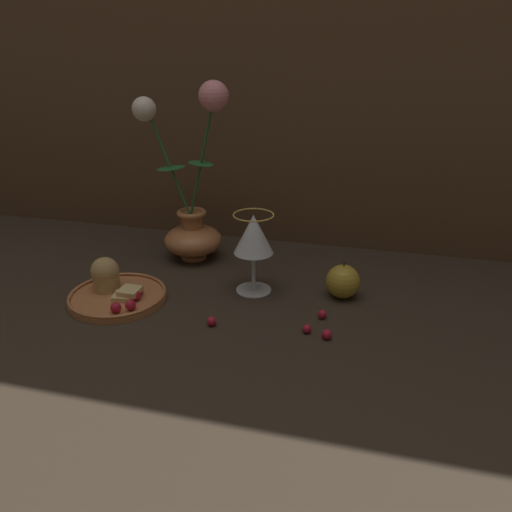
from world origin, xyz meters
TOP-DOWN VIEW (x-y plane):
  - ground_plane at (0.00, 0.00)m, footprint 2.40×2.40m
  - vase at (-0.10, 0.17)m, footprint 0.20×0.13m
  - plate_with_pastries at (-0.17, -0.05)m, footprint 0.18×0.18m
  - wine_glass at (0.08, 0.05)m, footprint 0.08×0.08m
  - apple_beside_vase at (0.25, 0.07)m, footprint 0.07×0.07m
  - berry_near_plate at (0.22, -0.03)m, footprint 0.02×0.02m
  - berry_front_center at (0.24, -0.09)m, footprint 0.02×0.02m
  - berry_by_glass_stem at (0.20, -0.08)m, footprint 0.02×0.02m
  - berry_under_candlestick at (0.04, -0.10)m, footprint 0.02×0.02m

SIDE VIEW (x-z plane):
  - ground_plane at x=0.00m, z-range 0.00..0.00m
  - berry_by_glass_stem at x=0.20m, z-range 0.00..0.02m
  - berry_near_plate at x=0.22m, z-range 0.00..0.02m
  - berry_under_candlestick at x=0.04m, z-range 0.00..0.02m
  - berry_front_center at x=0.24m, z-range 0.00..0.02m
  - plate_with_pastries at x=-0.17m, z-range -0.02..0.06m
  - apple_beside_vase at x=0.25m, z-range -0.01..0.07m
  - wine_glass at x=0.08m, z-range 0.03..0.19m
  - vase at x=-0.10m, z-range -0.08..0.31m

